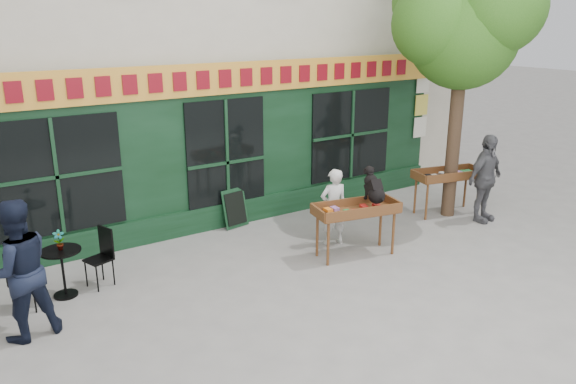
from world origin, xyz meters
The scene contains 13 objects.
ground centered at (0.00, 0.00, 0.00)m, with size 80.00×80.00×0.00m, color slate.
street_tree centered at (4.34, 0.36, 4.11)m, with size 3.05×2.90×5.60m.
book_cart_center centered at (1.21, -0.26, 0.82)m, with size 1.59×0.90×0.99m.
dog centered at (1.56, -0.31, 1.29)m, with size 0.34×0.60×0.60m, color black, non-canonical shape.
woman centered at (1.21, 0.39, 0.73)m, with size 0.53×0.35×1.46m, color silver.
book_cart_right centered at (4.35, 0.40, 0.82)m, with size 1.60×0.95×0.99m.
man_right centered at (4.60, -0.35, 0.92)m, with size 1.08×0.45×1.85m, color #515155.
bistro_table centered at (-3.52, 0.99, 0.54)m, with size 0.60×0.60×0.76m.
bistro_chair_left centered at (-4.15, 0.93, 0.56)m, with size 0.49×0.48×0.95m.
bistro_chair_right centered at (-2.89, 1.07, 0.56)m, with size 0.46×0.46×0.95m.
potted_plant centered at (-3.52, 0.99, 0.92)m, with size 0.17×0.11×0.32m, color gray.
man_left centered at (-4.22, 0.09, 0.96)m, with size 0.94×0.73×1.93m, color black.
chalkboard centered at (0.10, 2.19, 0.40)m, with size 0.58×0.28×0.79m.
Camera 1 is at (-4.96, -7.40, 4.11)m, focal length 35.00 mm.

